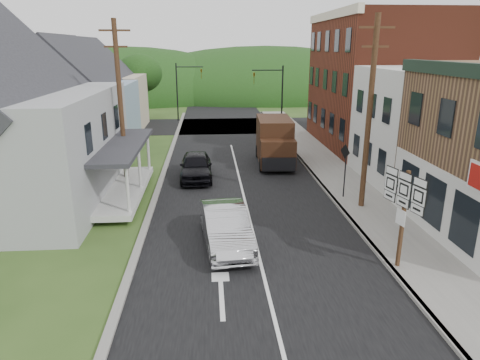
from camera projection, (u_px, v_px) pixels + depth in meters
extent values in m
plane|color=#2D4719|center=(255.00, 243.00, 17.28)|extent=(120.00, 120.00, 0.00)
cube|color=black|center=(238.00, 173.00, 26.80)|extent=(9.00, 90.00, 0.02)
cube|color=black|center=(226.00, 126.00, 42.99)|extent=(60.00, 9.00, 0.02)
cube|color=slate|center=(340.00, 180.00, 25.30)|extent=(2.80, 55.00, 0.15)
cube|color=slate|center=(317.00, 180.00, 25.20)|extent=(0.20, 55.00, 0.15)
cube|color=slate|center=(160.00, 184.00, 24.55)|extent=(0.30, 55.00, 0.12)
cube|color=silver|center=(439.00, 127.00, 24.26)|extent=(8.00, 7.00, 6.50)
cube|color=#602616|center=(378.00, 82.00, 32.79)|extent=(8.00, 12.00, 10.00)
cube|color=#9C9EA1|center=(4.00, 148.00, 21.32)|extent=(10.00, 12.00, 5.50)
cube|color=#7E9CAC|center=(85.00, 118.00, 31.94)|extent=(7.00, 8.00, 5.00)
cube|color=#C3B597|center=(105.00, 103.00, 40.47)|extent=(7.00, 8.00, 5.00)
cylinder|color=#472D19|center=(369.00, 117.00, 19.68)|extent=(0.26, 0.26, 9.00)
cube|color=#472D19|center=(377.00, 27.00, 18.51)|extent=(1.60, 0.10, 0.10)
cube|color=#472D19|center=(375.00, 47.00, 18.75)|extent=(1.20, 0.10, 0.10)
cylinder|color=#472D19|center=(121.00, 107.00, 23.10)|extent=(0.26, 0.26, 9.00)
cube|color=#472D19|center=(114.00, 30.00, 21.93)|extent=(1.60, 0.10, 0.10)
cube|color=#472D19|center=(116.00, 47.00, 22.17)|extent=(1.20, 0.10, 0.10)
cylinder|color=black|center=(282.00, 99.00, 39.12)|extent=(0.14, 0.14, 6.00)
cylinder|color=black|center=(267.00, 70.00, 38.25)|extent=(2.80, 0.10, 0.10)
imported|color=olive|center=(254.00, 78.00, 38.37)|extent=(0.16, 0.20, 1.00)
cylinder|color=black|center=(177.00, 92.00, 45.07)|extent=(0.14, 0.14, 6.00)
cylinder|color=black|center=(190.00, 67.00, 44.39)|extent=(2.80, 0.10, 0.10)
imported|color=olive|center=(201.00, 74.00, 44.69)|extent=(0.16, 0.20, 1.00)
cylinder|color=#382616|center=(141.00, 101.00, 46.52)|extent=(0.36, 0.36, 3.92)
ellipsoid|color=black|center=(140.00, 73.00, 45.65)|extent=(4.80, 4.80, 4.08)
ellipsoid|color=black|center=(219.00, 96.00, 69.64)|extent=(90.00, 30.00, 16.00)
imported|color=#BDBCC2|center=(226.00, 227.00, 16.87)|extent=(2.15, 4.94, 1.58)
imported|color=black|center=(196.00, 166.00, 25.50)|extent=(1.94, 4.65, 1.57)
cube|color=black|center=(274.00, 138.00, 28.98)|extent=(2.40, 4.28, 2.75)
cube|color=black|center=(278.00, 154.00, 26.77)|extent=(2.26, 1.63, 1.80)
cube|color=black|center=(278.00, 141.00, 26.73)|extent=(2.05, 1.24, 0.05)
cube|color=black|center=(279.00, 164.00, 26.15)|extent=(2.09, 0.26, 0.85)
cylinder|color=black|center=(261.00, 165.00, 27.07)|extent=(0.31, 0.87, 0.85)
cylinder|color=black|center=(293.00, 165.00, 27.11)|extent=(0.31, 0.87, 0.85)
cylinder|color=black|center=(258.00, 151.00, 30.69)|extent=(0.31, 0.87, 0.85)
cylinder|color=black|center=(285.00, 151.00, 30.73)|extent=(0.31, 0.87, 0.85)
cube|color=#472D19|center=(403.00, 220.00, 14.68)|extent=(0.13, 0.13, 3.52)
cube|color=black|center=(405.00, 189.00, 14.33)|extent=(0.53, 1.96, 0.08)
cube|color=white|center=(420.00, 183.00, 13.54)|extent=(0.15, 0.54, 0.22)
cube|color=white|center=(419.00, 196.00, 13.68)|extent=(0.17, 0.59, 0.55)
cube|color=white|center=(417.00, 209.00, 13.81)|extent=(0.15, 0.54, 0.28)
cube|color=white|center=(406.00, 177.00, 14.18)|extent=(0.15, 0.54, 0.22)
cube|color=white|center=(404.00, 190.00, 14.32)|extent=(0.17, 0.59, 0.55)
cube|color=white|center=(402.00, 202.00, 14.45)|extent=(0.15, 0.54, 0.28)
cube|color=white|center=(392.00, 171.00, 14.82)|extent=(0.15, 0.54, 0.22)
cube|color=white|center=(391.00, 183.00, 14.95)|extent=(0.17, 0.59, 0.55)
cube|color=white|center=(389.00, 196.00, 15.09)|extent=(0.15, 0.54, 0.28)
cube|color=white|center=(401.00, 217.00, 14.62)|extent=(0.13, 0.44, 0.55)
cylinder|color=black|center=(345.00, 172.00, 21.82)|extent=(0.08, 0.08, 2.62)
cube|color=black|center=(345.00, 152.00, 21.49)|extent=(0.26, 0.74, 0.77)
cube|color=yellow|center=(345.00, 152.00, 21.49)|extent=(0.24, 0.67, 0.70)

